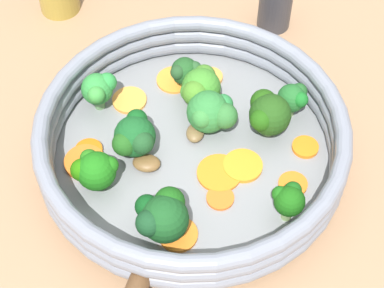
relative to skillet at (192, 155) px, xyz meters
The scene contains 29 objects.
ground_plane 0.01m from the skillet, ahead, with size 4.00×4.00×0.00m, color #9B7553.
skillet is the anchor object (origin of this frame).
skillet_rim_wall 0.03m from the skillet, ahead, with size 0.33×0.33×0.05m.
skillet_rivet_left 0.15m from the skillet, 84.60° to the left, with size 0.01×0.01×0.01m, color gray.
skillet_rivet_right 0.15m from the skillet, 112.84° to the left, with size 0.01×0.01×0.01m, color gray.
carrot_slice_0 0.07m from the skillet, 141.94° to the left, with size 0.03×0.03×0.00m, color orange.
carrot_slice_1 0.06m from the skillet, behind, with size 0.04×0.04×0.00m, color orange.
carrot_slice_2 0.11m from the skillet, 52.69° to the right, with size 0.04×0.04×0.00m, color orange.
carrot_slice_3 0.12m from the skillet, 151.45° to the right, with size 0.03×0.03×0.00m, color orange.
carrot_slice_4 0.10m from the skillet, 108.46° to the left, with size 0.04×0.04×0.00m, color orange.
carrot_slice_5 0.11m from the skillet, 75.23° to the right, with size 0.03×0.03×0.00m, color orange.
carrot_slice_6 0.10m from the skillet, 19.45° to the right, with size 0.04×0.04×0.00m, color #EF983C.
carrot_slice_7 0.11m from the skillet, 26.03° to the left, with size 0.03×0.03×0.01m, color orange.
carrot_slice_8 0.12m from the skillet, 33.44° to the left, with size 0.04×0.04×0.01m, color orange.
carrot_slice_9 0.04m from the skillet, 161.09° to the left, with size 0.05×0.05×0.00m, color orange.
carrot_slice_10 0.11m from the skillet, behind, with size 0.03×0.03×0.00m, color orange.
broccoli_floret_0 0.08m from the skillet, 71.02° to the right, with size 0.04×0.06×0.05m.
broccoli_floret_1 0.05m from the skillet, 98.70° to the right, with size 0.05×0.05×0.05m.
broccoli_floret_2 0.13m from the skillet, ahead, with size 0.04×0.04×0.05m.
broccoli_floret_3 0.13m from the skillet, 166.06° to the left, with size 0.03×0.04×0.05m.
broccoli_floret_4 0.11m from the skillet, 100.18° to the left, with size 0.05×0.06×0.05m.
broccoli_floret_5 0.09m from the skillet, 134.35° to the right, with size 0.05×0.05×0.05m.
broccoli_floret_6 0.11m from the skillet, 49.00° to the left, with size 0.04×0.04×0.05m.
broccoli_floret_7 0.10m from the skillet, 59.25° to the right, with size 0.03×0.04×0.04m.
broccoli_floret_8 0.13m from the skillet, 128.07° to the right, with size 0.04×0.04×0.04m.
broccoli_floret_9 0.07m from the skillet, 26.62° to the left, with size 0.05×0.05×0.05m.
mushroom_piece_0 0.08m from the skillet, 87.92° to the right, with size 0.02×0.02×0.01m, color brown.
mushroom_piece_1 0.05m from the skillet, 47.09° to the left, with size 0.03×0.02×0.01m, color brown.
mushroom_piece_2 0.03m from the skillet, 72.79° to the right, with size 0.03×0.02×0.01m, color brown.
Camera 1 is at (-0.18, 0.37, 0.57)m, focal length 60.00 mm.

